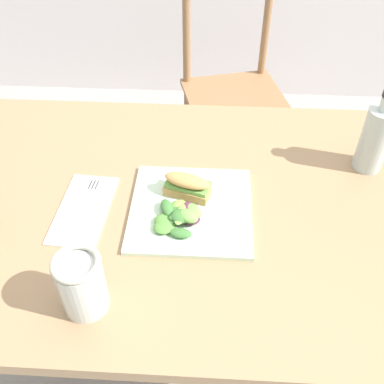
{
  "coord_description": "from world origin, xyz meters",
  "views": [
    {
      "loc": [
        -0.09,
        -0.71,
        1.48
      ],
      "look_at": [
        -0.13,
        0.03,
        0.76
      ],
      "focal_mm": 42.33,
      "sensor_mm": 36.0,
      "label": 1
    }
  ],
  "objects": [
    {
      "name": "napkin_folded",
      "position": [
        -0.37,
        -0.02,
        0.74
      ],
      "size": [
        0.12,
        0.23,
        0.0
      ],
      "primitive_type": "cube",
      "rotation": [
        0.0,
        0.0,
        -0.06
      ],
      "color": "silver",
      "rests_on": "dining_table"
    },
    {
      "name": "salad_mixed_greens",
      "position": [
        -0.16,
        -0.05,
        0.76
      ],
      "size": [
        0.12,
        0.11,
        0.03
      ],
      "color": "#518438",
      "rests_on": "plate_lunch"
    },
    {
      "name": "fork_on_napkin",
      "position": [
        -0.37,
        -0.0,
        0.75
      ],
      "size": [
        0.04,
        0.19,
        0.0
      ],
      "color": "silver",
      "rests_on": "napkin_folded"
    },
    {
      "name": "dining_table",
      "position": [
        -0.11,
        0.01,
        0.61
      ],
      "size": [
        1.26,
        0.81,
        0.74
      ],
      "color": "#997551",
      "rests_on": "ground"
    },
    {
      "name": "chair_wooden_far",
      "position": [
        -0.01,
        0.97,
        0.45
      ],
      "size": [
        0.49,
        0.49,
        0.87
      ],
      "color": "#8E6642",
      "rests_on": "ground"
    },
    {
      "name": "bottle_cold_brew",
      "position": [
        0.29,
        0.17,
        0.82
      ],
      "size": [
        0.07,
        0.07,
        0.21
      ],
      "color": "black",
      "rests_on": "dining_table"
    },
    {
      "name": "sandwich_half_front",
      "position": [
        -0.14,
        0.03,
        0.78
      ],
      "size": [
        0.11,
        0.08,
        0.06
      ],
      "color": "tan",
      "rests_on": "plate_lunch"
    },
    {
      "name": "mason_jar_iced_tea",
      "position": [
        -0.31,
        -0.26,
        0.8
      ],
      "size": [
        0.09,
        0.09,
        0.13
      ],
      "color": "#C67528",
      "rests_on": "dining_table"
    },
    {
      "name": "ground_plane",
      "position": [
        0.0,
        0.0,
        0.0
      ],
      "size": [
        8.82,
        8.82,
        0.0
      ],
      "primitive_type": "plane",
      "color": "gray"
    },
    {
      "name": "plate_lunch",
      "position": [
        -0.13,
        -0.01,
        0.74
      ],
      "size": [
        0.27,
        0.27,
        0.01
      ],
      "primitive_type": "cube",
      "color": "beige",
      "rests_on": "dining_table"
    }
  ]
}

